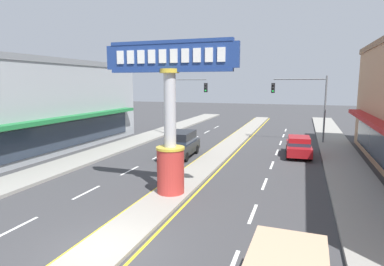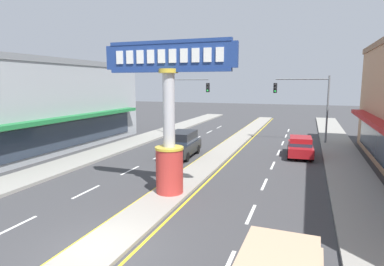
# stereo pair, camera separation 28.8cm
# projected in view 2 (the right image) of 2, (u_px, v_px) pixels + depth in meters

# --- Properties ---
(ground_plane) EXTENTS (160.00, 160.00, 0.00)m
(ground_plane) POSITION_uv_depth(u_px,v_px,m) (100.00, 251.00, 10.85)
(ground_plane) COLOR #3A3A3D
(median_strip) EXTENTS (1.88, 52.00, 0.14)m
(median_strip) POSITION_uv_depth(u_px,v_px,m) (227.00, 148.00, 27.58)
(median_strip) COLOR gray
(median_strip) RESTS_ON ground
(sidewalk_left) EXTENTS (2.76, 60.00, 0.18)m
(sidewalk_left) POSITION_uv_depth(u_px,v_px,m) (123.00, 145.00, 28.70)
(sidewalk_left) COLOR gray
(sidewalk_left) RESTS_ON ground
(sidewalk_right) EXTENTS (2.76, 60.00, 0.18)m
(sidewalk_right) POSITION_uv_depth(u_px,v_px,m) (345.00, 162.00, 22.74)
(sidewalk_right) COLOR gray
(sidewalk_right) RESTS_ON ground
(lane_markings) EXTENTS (8.62, 52.00, 0.01)m
(lane_markings) POSITION_uv_depth(u_px,v_px,m) (223.00, 152.00, 26.34)
(lane_markings) COLOR silver
(lane_markings) RESTS_ON ground
(district_sign) EXTENTS (6.64, 1.41, 7.38)m
(district_sign) POSITION_uv_depth(u_px,v_px,m) (169.00, 124.00, 15.72)
(district_sign) COLOR #B7332D
(district_sign) RESTS_ON median_strip
(storefront_left) EXTENTS (8.39, 21.95, 7.45)m
(storefront_left) POSITION_uv_depth(u_px,v_px,m) (31.00, 105.00, 26.77)
(storefront_left) COLOR #999EA3
(storefront_left) RESTS_ON ground
(traffic_light_left_side) EXTENTS (4.86, 0.46, 6.20)m
(traffic_light_left_side) POSITION_uv_depth(u_px,v_px,m) (182.00, 96.00, 33.89)
(traffic_light_left_side) COLOR slate
(traffic_light_left_side) RESTS_ON ground
(traffic_light_right_side) EXTENTS (4.86, 0.46, 6.20)m
(traffic_light_right_side) POSITION_uv_depth(u_px,v_px,m) (307.00, 97.00, 29.51)
(traffic_light_right_side) COLOR slate
(traffic_light_right_side) RESTS_ON ground
(sedan_near_right_lane) EXTENTS (2.01, 4.39, 1.53)m
(sedan_near_right_lane) POSITION_uv_depth(u_px,v_px,m) (300.00, 146.00, 24.65)
(sedan_near_right_lane) COLOR maroon
(sedan_near_right_lane) RESTS_ON ground
(suv_near_left_lane) EXTENTS (2.16, 4.70, 1.90)m
(suv_near_left_lane) POSITION_uv_depth(u_px,v_px,m) (182.00, 144.00, 24.63)
(suv_near_left_lane) COLOR black
(suv_near_left_lane) RESTS_ON ground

